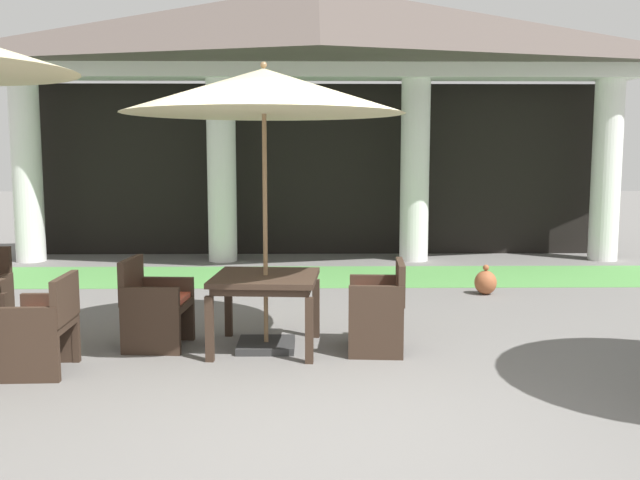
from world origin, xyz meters
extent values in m
plane|color=slate|center=(0.00, 0.00, 0.00)|extent=(60.00, 60.00, 0.00)
cylinder|color=white|center=(-4.92, 7.25, 1.54)|extent=(0.49, 0.49, 3.07)
cylinder|color=white|center=(-1.64, 7.25, 1.54)|extent=(0.49, 0.49, 3.07)
cylinder|color=white|center=(1.64, 7.25, 1.54)|extent=(0.49, 0.49, 3.07)
cylinder|color=white|center=(4.92, 7.25, 1.54)|extent=(0.49, 0.49, 3.07)
cube|color=white|center=(0.00, 7.25, 3.19)|extent=(10.64, 0.70, 0.24)
pyramid|color=#514742|center=(0.00, 7.25, 3.95)|extent=(11.04, 2.92, 1.27)
cube|color=black|center=(0.00, 8.15, 1.54)|extent=(10.44, 0.16, 3.07)
cube|color=#519347|center=(0.00, 5.66, 0.00)|extent=(12.84, 1.86, 0.01)
cube|color=#38281E|center=(-0.56, 1.75, 0.68)|extent=(1.02, 1.02, 0.05)
cube|color=#38281E|center=(-0.56, 1.75, 0.62)|extent=(0.94, 0.94, 0.07)
cube|color=#38281E|center=(-1.03, 1.34, 0.29)|extent=(0.08, 0.08, 0.59)
cube|color=#38281E|center=(-0.16, 1.27, 0.29)|extent=(0.08, 0.08, 0.59)
cube|color=#38281E|center=(-0.97, 2.22, 0.29)|extent=(0.08, 0.08, 0.59)
cube|color=#38281E|center=(-0.09, 2.15, 0.29)|extent=(0.08, 0.08, 0.59)
cube|color=#2D2D2D|center=(-0.56, 1.75, 0.03)|extent=(0.53, 0.53, 0.07)
cylinder|color=olive|center=(-0.56, 1.75, 1.17)|extent=(0.04, 0.04, 2.35)
cone|color=beige|center=(-0.56, 1.75, 2.39)|extent=(2.57, 2.57, 0.40)
sphere|color=olive|center=(-0.56, 1.75, 2.62)|extent=(0.06, 0.06, 0.06)
cube|color=#38281E|center=(0.46, 1.67, 0.43)|extent=(0.53, 0.64, 0.07)
cube|color=#C64C38|center=(0.46, 1.67, 0.49)|extent=(0.49, 0.59, 0.05)
cube|color=#38281E|center=(0.68, 1.65, 0.66)|extent=(0.11, 0.61, 0.37)
cube|color=#38281E|center=(0.44, 1.39, 0.33)|extent=(0.49, 0.10, 0.67)
cube|color=#38281E|center=(0.48, 1.95, 0.33)|extent=(0.49, 0.10, 0.67)
cube|color=#38281E|center=(0.22, 1.41, 0.20)|extent=(0.06, 0.06, 0.40)
cube|color=#38281E|center=(0.26, 1.96, 0.20)|extent=(0.06, 0.06, 0.40)
cube|color=#38281E|center=(0.66, 1.38, 0.20)|extent=(0.06, 0.06, 0.40)
cube|color=#38281E|center=(0.70, 1.93, 0.20)|extent=(0.06, 0.06, 0.40)
cube|color=#38281E|center=(-1.58, 1.82, 0.40)|extent=(0.59, 0.62, 0.07)
cube|color=#C64C38|center=(-1.58, 1.82, 0.46)|extent=(0.54, 0.57, 0.05)
cube|color=#38281E|center=(-1.84, 1.84, 0.64)|extent=(0.10, 0.58, 0.41)
cube|color=#38281E|center=(-1.56, 2.09, 0.31)|extent=(0.55, 0.10, 0.62)
cube|color=#38281E|center=(-1.60, 1.56, 0.31)|extent=(0.55, 0.10, 0.62)
cube|color=#38281E|center=(-1.32, 2.07, 0.18)|extent=(0.06, 0.06, 0.37)
cube|color=#38281E|center=(-1.36, 1.55, 0.18)|extent=(0.06, 0.06, 0.37)
cube|color=#38281E|center=(-1.81, 2.10, 0.18)|extent=(0.06, 0.06, 0.37)
cube|color=#38281E|center=(-1.85, 1.58, 0.18)|extent=(0.06, 0.06, 0.37)
cube|color=#38281E|center=(-2.91, 1.51, 0.29)|extent=(0.07, 0.07, 0.58)
cube|color=#38281E|center=(-3.14, 1.98, 0.32)|extent=(0.08, 0.57, 0.65)
cube|color=#38281E|center=(-3.16, 2.24, 0.18)|extent=(0.06, 0.06, 0.36)
cube|color=#38281E|center=(-2.41, 1.06, 0.40)|extent=(0.51, 0.62, 0.07)
cube|color=#C64C38|center=(-2.41, 1.06, 0.46)|extent=(0.47, 0.57, 0.05)
cube|color=#38281E|center=(-2.19, 1.07, 0.63)|extent=(0.08, 0.60, 0.38)
cube|color=#38281E|center=(-2.41, 0.78, 0.31)|extent=(0.49, 0.08, 0.62)
cube|color=#38281E|center=(-2.42, 1.34, 0.31)|extent=(0.49, 0.08, 0.62)
cube|color=#38281E|center=(-2.62, 0.78, 0.18)|extent=(0.06, 0.06, 0.37)
cube|color=#38281E|center=(-2.64, 1.33, 0.18)|extent=(0.06, 0.06, 0.37)
cube|color=#38281E|center=(-2.19, 0.80, 0.18)|extent=(0.06, 0.06, 0.37)
cube|color=#38281E|center=(-2.21, 1.34, 0.18)|extent=(0.06, 0.06, 0.37)
ellipsoid|color=#9E5633|center=(2.15, 4.29, 0.16)|extent=(0.29, 0.29, 0.31)
sphere|color=#9E5633|center=(2.15, 4.29, 0.35)|extent=(0.08, 0.08, 0.08)
camera|label=1|loc=(-0.15, -4.70, 1.82)|focal=39.38mm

